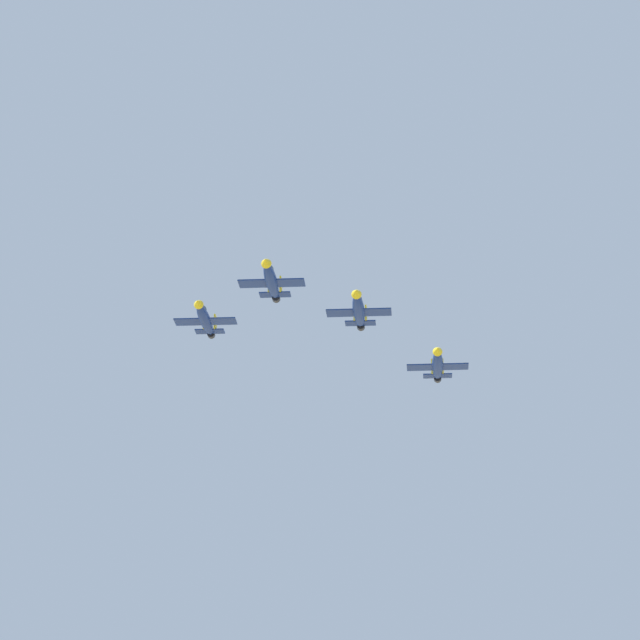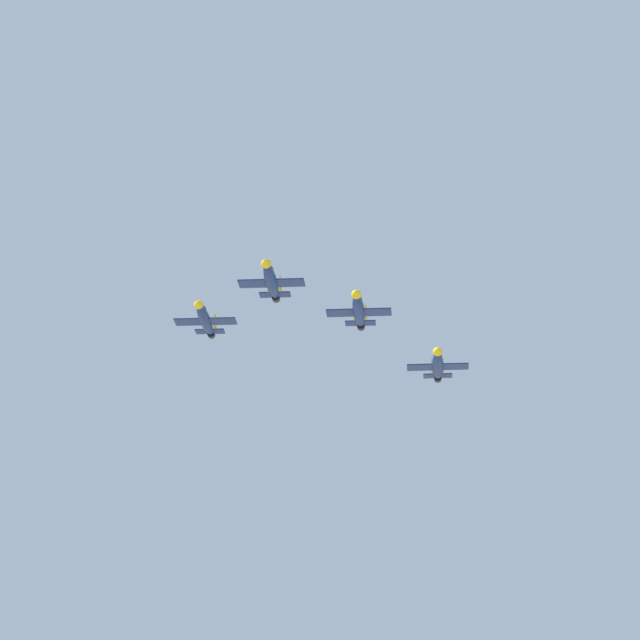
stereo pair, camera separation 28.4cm
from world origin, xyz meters
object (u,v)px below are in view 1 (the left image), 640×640
jet_lead (271,280)px  jet_left_wingman (359,310)px  jet_left_outer (438,365)px  jet_right_wingman (205,319)px

jet_lead → jet_left_wingman: size_ratio=0.96×
jet_left_wingman → jet_left_outer: bearing=139.2°
jet_right_wingman → jet_lead: bearing=39.4°
jet_lead → jet_right_wingman: (-1.81, 16.83, -0.57)m
jet_right_wingman → jet_left_outer: jet_right_wingman is taller
jet_lead → jet_left_outer: bearing=139.0°
jet_left_wingman → jet_left_outer: size_ratio=1.02×
jet_lead → jet_left_wingman: 16.93m
jet_lead → jet_left_wingman: bearing=139.0°
jet_right_wingman → jet_left_outer: size_ratio=0.97×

